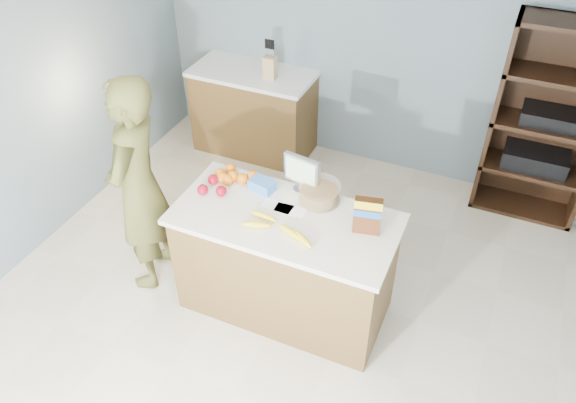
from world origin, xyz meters
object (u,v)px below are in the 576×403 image
at_px(shelving_unit, 546,126).
at_px(cereal_box, 368,213).
at_px(counter_peninsula, 285,267).
at_px(person, 139,188).
at_px(tv, 302,172).

relative_size(shelving_unit, cereal_box, 6.65).
bearing_deg(shelving_unit, counter_peninsula, -127.11).
xyz_separation_m(person, tv, (1.11, 0.44, 0.18)).
bearing_deg(tv, counter_peninsula, -87.04).
relative_size(counter_peninsula, cereal_box, 5.77).
relative_size(person, tv, 6.26).
distance_m(counter_peninsula, person, 1.23).
height_order(counter_peninsula, person, person).
height_order(tv, cereal_box, tv).
relative_size(shelving_unit, tv, 6.38).
height_order(shelving_unit, cereal_box, shelving_unit).
xyz_separation_m(counter_peninsula, tv, (-0.02, 0.33, 0.64)).
bearing_deg(person, tv, 97.79).
distance_m(person, cereal_box, 1.70).
bearing_deg(tv, person, -158.51).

